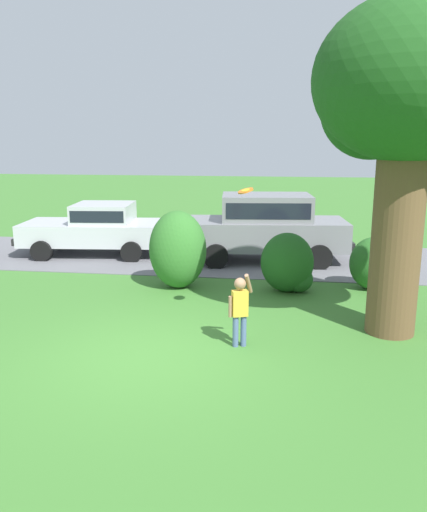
{
  "coord_description": "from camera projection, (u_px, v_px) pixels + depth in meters",
  "views": [
    {
      "loc": [
        2.09,
        -7.48,
        3.48
      ],
      "look_at": [
        0.72,
        2.64,
        1.1
      ],
      "focal_mm": 35.76,
      "sensor_mm": 36.0,
      "label": 1
    }
  ],
  "objects": [
    {
      "name": "parked_suv",
      "position": [
        266.0,
        224.0,
        14.5
      ],
      "size": [
        4.85,
        2.43,
        1.92
      ],
      "color": "gray",
      "rests_on": "ground"
    },
    {
      "name": "shrub_centre_left",
      "position": [
        289.0,
        265.0,
        11.68
      ],
      "size": [
        1.21,
        1.06,
        1.38
      ],
      "color": "#1E511C",
      "rests_on": "ground"
    },
    {
      "name": "shrub_centre",
      "position": [
        375.0,
        266.0,
        11.88
      ],
      "size": [
        1.13,
        0.91,
        1.24
      ],
      "color": "#286023",
      "rests_on": "ground"
    },
    {
      "name": "shrub_near_tree",
      "position": [
        178.0,
        250.0,
        11.94
      ],
      "size": [
        1.35,
        1.2,
        1.84
      ],
      "color": "#33702B",
      "rests_on": "ground"
    },
    {
      "name": "child_thrower",
      "position": [
        240.0,
        306.0,
        8.56
      ],
      "size": [
        0.4,
        0.36,
        1.29
      ],
      "color": "#4C608C",
      "rests_on": "ground"
    },
    {
      "name": "driveway_strip",
      "position": [
        210.0,
        258.0,
        15.1
      ],
      "size": [
        28.0,
        4.4,
        0.02
      ],
      "primitive_type": "cube",
      "color": "slate",
      "rests_on": "ground"
    },
    {
      "name": "ground_plane",
      "position": [
        148.0,
        357.0,
        8.29
      ],
      "size": [
        80.0,
        80.0,
        0.0
      ],
      "primitive_type": "plane",
      "color": "#3D752D"
    },
    {
      "name": "oak_tree_large",
      "position": [
        412.0,
        98.0,
        8.52
      ],
      "size": [
        3.48,
        3.31,
        5.78
      ],
      "color": "brown",
      "rests_on": "ground"
    },
    {
      "name": "parked_sedan",
      "position": [
        97.0,
        227.0,
        15.37
      ],
      "size": [
        4.55,
        2.39,
        1.56
      ],
      "color": "silver",
      "rests_on": "ground"
    },
    {
      "name": "frisbee",
      "position": [
        246.0,
        191.0,
        8.94
      ],
      "size": [
        0.29,
        0.28,
        0.14
      ],
      "color": "orange"
    }
  ]
}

